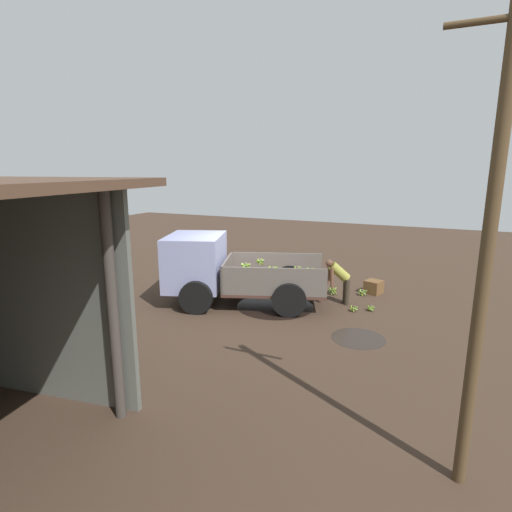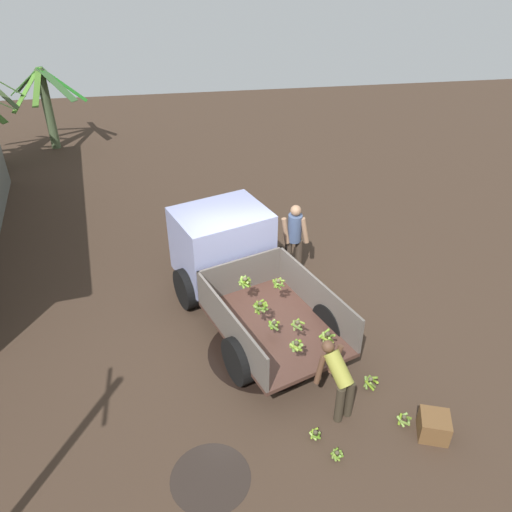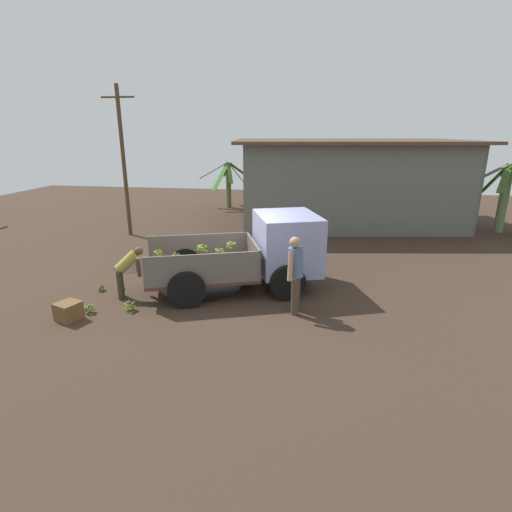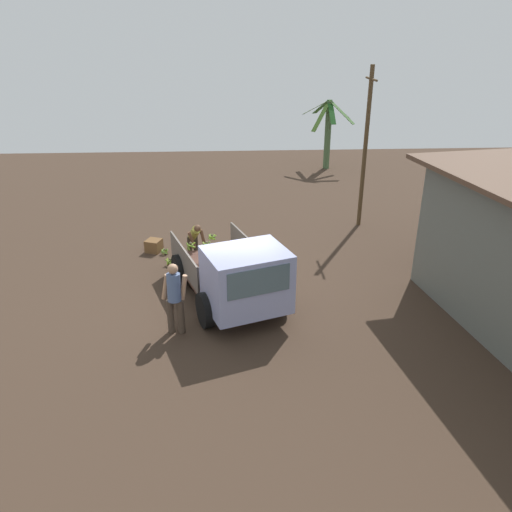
{
  "view_description": "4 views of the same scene",
  "coord_description": "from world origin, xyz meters",
  "px_view_note": "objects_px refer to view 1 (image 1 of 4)",
  "views": [
    {
      "loc": [
        -4.76,
        9.62,
        3.68
      ],
      "look_at": [
        -0.03,
        -0.82,
        1.17
      ],
      "focal_mm": 28.0,
      "sensor_mm": 36.0,
      "label": 1
    },
    {
      "loc": [
        -7.82,
        1.22,
        6.65
      ],
      "look_at": [
        0.78,
        -0.2,
        1.05
      ],
      "focal_mm": 35.0,
      "sensor_mm": 36.0,
      "label": 2
    },
    {
      "loc": [
        2.02,
        -9.49,
        3.92
      ],
      "look_at": [
        0.56,
        -0.32,
        1.0
      ],
      "focal_mm": 28.0,
      "sensor_mm": 36.0,
      "label": 3
    },
    {
      "loc": [
        11.71,
        0.1,
        6.49
      ],
      "look_at": [
        0.47,
        0.73,
        1.42
      ],
      "focal_mm": 35.0,
      "sensor_mm": 36.0,
      "label": 4
    }
  ],
  "objects_px": {
    "banana_bunch_on_ground_0": "(362,292)",
    "banana_bunch_on_ground_2": "(371,308)",
    "wooden_crate_0": "(374,287)",
    "person_worker_loading": "(340,278)",
    "banana_bunch_on_ground_1": "(354,308)",
    "cargo_truck": "(211,267)",
    "person_foreground_visitor": "(215,255)",
    "banana_bunch_on_ground_3": "(333,290)",
    "utility_pole": "(488,246)"
  },
  "relations": [
    {
      "from": "banana_bunch_on_ground_0",
      "to": "banana_bunch_on_ground_2",
      "type": "bearing_deg",
      "value": 109.12
    },
    {
      "from": "wooden_crate_0",
      "to": "person_worker_loading",
      "type": "bearing_deg",
      "value": 61.71
    },
    {
      "from": "banana_bunch_on_ground_1",
      "to": "banana_bunch_on_ground_2",
      "type": "xyz_separation_m",
      "value": [
        -0.4,
        -0.23,
        -0.01
      ]
    },
    {
      "from": "cargo_truck",
      "to": "wooden_crate_0",
      "type": "bearing_deg",
      "value": -166.14
    },
    {
      "from": "person_worker_loading",
      "to": "banana_bunch_on_ground_0",
      "type": "relative_size",
      "value": 5.02
    },
    {
      "from": "person_worker_loading",
      "to": "banana_bunch_on_ground_2",
      "type": "relative_size",
      "value": 6.29
    },
    {
      "from": "person_foreground_visitor",
      "to": "banana_bunch_on_ground_3",
      "type": "relative_size",
      "value": 6.31
    },
    {
      "from": "banana_bunch_on_ground_0",
      "to": "banana_bunch_on_ground_3",
      "type": "height_order",
      "value": "banana_bunch_on_ground_3"
    },
    {
      "from": "cargo_truck",
      "to": "person_foreground_visitor",
      "type": "distance_m",
      "value": 1.69
    },
    {
      "from": "banana_bunch_on_ground_2",
      "to": "person_foreground_visitor",
      "type": "bearing_deg",
      "value": -5.29
    },
    {
      "from": "utility_pole",
      "to": "person_foreground_visitor",
      "type": "height_order",
      "value": "utility_pole"
    },
    {
      "from": "banana_bunch_on_ground_2",
      "to": "banana_bunch_on_ground_3",
      "type": "height_order",
      "value": "banana_bunch_on_ground_3"
    },
    {
      "from": "cargo_truck",
      "to": "banana_bunch_on_ground_3",
      "type": "distance_m",
      "value": 3.71
    },
    {
      "from": "utility_pole",
      "to": "banana_bunch_on_ground_0",
      "type": "xyz_separation_m",
      "value": [
        2.32,
        -6.83,
        -2.77
      ]
    },
    {
      "from": "person_worker_loading",
      "to": "banana_bunch_on_ground_3",
      "type": "relative_size",
      "value": 4.55
    },
    {
      "from": "utility_pole",
      "to": "banana_bunch_on_ground_1",
      "type": "relative_size",
      "value": 25.62
    },
    {
      "from": "utility_pole",
      "to": "banana_bunch_on_ground_1",
      "type": "xyz_separation_m",
      "value": [
        2.29,
        -5.36,
        -2.78
      ]
    },
    {
      "from": "banana_bunch_on_ground_2",
      "to": "banana_bunch_on_ground_3",
      "type": "bearing_deg",
      "value": -38.03
    },
    {
      "from": "banana_bunch_on_ground_0",
      "to": "wooden_crate_0",
      "type": "distance_m",
      "value": 0.46
    },
    {
      "from": "banana_bunch_on_ground_3",
      "to": "banana_bunch_on_ground_1",
      "type": "bearing_deg",
      "value": 125.35
    },
    {
      "from": "banana_bunch_on_ground_1",
      "to": "banana_bunch_on_ground_0",
      "type": "bearing_deg",
      "value": -88.77
    },
    {
      "from": "utility_pole",
      "to": "person_worker_loading",
      "type": "height_order",
      "value": "utility_pole"
    },
    {
      "from": "cargo_truck",
      "to": "banana_bunch_on_ground_0",
      "type": "distance_m",
      "value": 4.53
    },
    {
      "from": "person_worker_loading",
      "to": "banana_bunch_on_ground_2",
      "type": "height_order",
      "value": "person_worker_loading"
    },
    {
      "from": "person_foreground_visitor",
      "to": "banana_bunch_on_ground_1",
      "type": "relative_size",
      "value": 8.12
    },
    {
      "from": "cargo_truck",
      "to": "person_worker_loading",
      "type": "bearing_deg",
      "value": -178.11
    },
    {
      "from": "utility_pole",
      "to": "banana_bunch_on_ground_1",
      "type": "distance_m",
      "value": 6.45
    },
    {
      "from": "banana_bunch_on_ground_3",
      "to": "wooden_crate_0",
      "type": "xyz_separation_m",
      "value": [
        -1.1,
        -0.63,
        0.06
      ]
    },
    {
      "from": "wooden_crate_0",
      "to": "cargo_truck",
      "type": "bearing_deg",
      "value": 33.43
    },
    {
      "from": "banana_bunch_on_ground_1",
      "to": "banana_bunch_on_ground_3",
      "type": "relative_size",
      "value": 0.78
    },
    {
      "from": "wooden_crate_0",
      "to": "person_foreground_visitor",
      "type": "bearing_deg",
      "value": 13.55
    },
    {
      "from": "utility_pole",
      "to": "wooden_crate_0",
      "type": "bearing_deg",
      "value": -74.05
    },
    {
      "from": "banana_bunch_on_ground_0",
      "to": "banana_bunch_on_ground_2",
      "type": "xyz_separation_m",
      "value": [
        -0.43,
        1.25,
        -0.02
      ]
    },
    {
      "from": "cargo_truck",
      "to": "banana_bunch_on_ground_1",
      "type": "distance_m",
      "value": 4.02
    },
    {
      "from": "utility_pole",
      "to": "banana_bunch_on_ground_3",
      "type": "bearing_deg",
      "value": -64.36
    },
    {
      "from": "person_worker_loading",
      "to": "banana_bunch_on_ground_2",
      "type": "distance_m",
      "value": 1.14
    },
    {
      "from": "person_worker_loading",
      "to": "banana_bunch_on_ground_3",
      "type": "height_order",
      "value": "person_worker_loading"
    },
    {
      "from": "banana_bunch_on_ground_1",
      "to": "banana_bunch_on_ground_2",
      "type": "relative_size",
      "value": 1.07
    },
    {
      "from": "cargo_truck",
      "to": "banana_bunch_on_ground_1",
      "type": "height_order",
      "value": "cargo_truck"
    },
    {
      "from": "utility_pole",
      "to": "banana_bunch_on_ground_2",
      "type": "distance_m",
      "value": 6.52
    },
    {
      "from": "cargo_truck",
      "to": "banana_bunch_on_ground_3",
      "type": "height_order",
      "value": "cargo_truck"
    },
    {
      "from": "person_foreground_visitor",
      "to": "banana_bunch_on_ground_0",
      "type": "bearing_deg",
      "value": 15.73
    },
    {
      "from": "utility_pole",
      "to": "banana_bunch_on_ground_2",
      "type": "bearing_deg",
      "value": -71.3
    },
    {
      "from": "person_foreground_visitor",
      "to": "banana_bunch_on_ground_3",
      "type": "height_order",
      "value": "person_foreground_visitor"
    },
    {
      "from": "utility_pole",
      "to": "banana_bunch_on_ground_1",
      "type": "bearing_deg",
      "value": -66.84
    },
    {
      "from": "cargo_truck",
      "to": "person_foreground_visitor",
      "type": "height_order",
      "value": "cargo_truck"
    },
    {
      "from": "banana_bunch_on_ground_1",
      "to": "banana_bunch_on_ground_2",
      "type": "distance_m",
      "value": 0.46
    },
    {
      "from": "banana_bunch_on_ground_0",
      "to": "cargo_truck",
      "type": "bearing_deg",
      "value": 31.36
    },
    {
      "from": "cargo_truck",
      "to": "utility_pole",
      "type": "xyz_separation_m",
      "value": [
        -6.11,
        4.52,
        1.87
      ]
    },
    {
      "from": "person_worker_loading",
      "to": "wooden_crate_0",
      "type": "bearing_deg",
      "value": -142.2
    }
  ]
}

